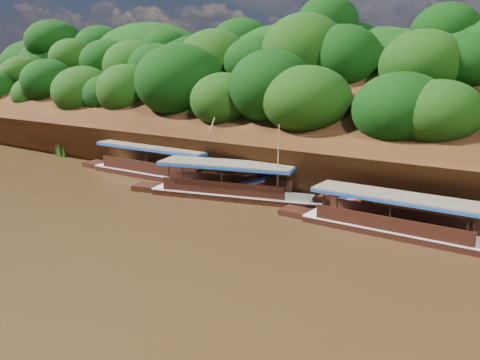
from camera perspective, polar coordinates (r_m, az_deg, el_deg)
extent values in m
plane|color=black|center=(26.67, -4.80, -6.48)|extent=(160.00, 160.00, 0.00)
cube|color=black|center=(39.02, 10.60, 4.99)|extent=(120.00, 16.12, 13.64)
cube|color=black|center=(48.71, 15.50, 2.19)|extent=(120.00, 24.00, 12.00)
ellipsoid|color=#0D410A|center=(62.21, -22.07, 7.02)|extent=(16.00, 8.00, 6.00)
ellipsoid|color=#0D410A|center=(61.92, -13.08, 13.00)|extent=(20.00, 10.00, 8.00)
ellipsoid|color=#0D410A|center=(41.07, 2.39, 5.62)|extent=(18.00, 8.00, 6.40)
ellipsoid|color=#0D410A|center=(45.06, 14.86, 13.15)|extent=(24.00, 11.00, 8.40)
cube|color=black|center=(27.65, 19.65, -6.51)|extent=(11.86, 2.24, 0.83)
cube|color=silver|center=(27.52, 19.71, -5.73)|extent=(11.86, 2.30, 0.09)
cube|color=brown|center=(27.19, 18.51, -1.83)|extent=(9.30, 2.50, 0.11)
cube|color=#174797|center=(27.22, 18.50, -2.06)|extent=(9.30, 2.50, 0.17)
cube|color=black|center=(33.53, -0.35, -2.26)|extent=(12.65, 5.70, 0.94)
cube|color=silver|center=(33.41, -0.35, -1.52)|extent=(12.67, 5.77, 0.10)
cube|color=black|center=(31.72, 11.70, -2.09)|extent=(3.33, 2.48, 1.76)
cube|color=#174797|center=(31.55, 13.13, -1.66)|extent=(1.98, 2.15, 0.64)
cube|color=red|center=(31.64, 13.09, -2.28)|extent=(1.98, 2.15, 0.64)
cube|color=brown|center=(33.21, -1.62, 2.04)|extent=(10.14, 5.27, 0.13)
cube|color=#174797|center=(33.23, -1.62, 1.83)|extent=(10.14, 5.27, 0.19)
cylinder|color=tan|center=(31.32, 4.64, 2.41)|extent=(1.06, 1.58, 4.98)
cube|color=black|center=(40.21, -9.14, 0.21)|extent=(14.84, 2.97, 1.01)
cube|color=silver|center=(40.10, -9.17, 0.88)|extent=(14.85, 3.04, 0.11)
cube|color=black|center=(35.01, 0.83, -0.26)|extent=(3.53, 1.96, 1.98)
cube|color=#174797|center=(34.46, 2.12, 0.08)|extent=(1.88, 1.98, 0.74)
cube|color=red|center=(34.54, 2.11, -0.53)|extent=(1.88, 1.98, 0.74)
cube|color=brown|center=(40.32, -10.25, 4.11)|extent=(11.65, 3.23, 0.13)
cube|color=#174797|center=(40.34, -10.24, 3.93)|extent=(11.65, 3.23, 0.20)
cylinder|color=tan|center=(36.58, -4.40, 3.88)|extent=(1.22, 1.37, 4.78)
cone|color=#236318|center=(52.87, -20.91, 3.69)|extent=(1.50, 1.50, 1.90)
cone|color=#236318|center=(46.78, -15.42, 2.76)|extent=(1.50, 1.50, 1.62)
cone|color=#236318|center=(42.32, -11.22, 2.03)|extent=(1.50, 1.50, 1.80)
cone|color=#236318|center=(36.79, -1.12, 0.24)|extent=(1.50, 1.50, 1.36)
cone|color=#236318|center=(34.17, 5.63, -0.41)|extent=(1.50, 1.50, 1.87)
cone|color=#236318|center=(31.52, 15.20, -1.87)|extent=(1.50, 1.50, 2.00)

